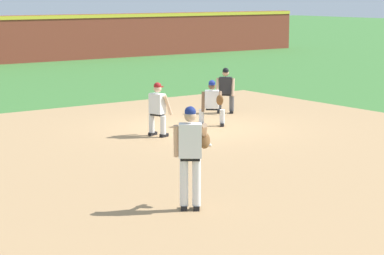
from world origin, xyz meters
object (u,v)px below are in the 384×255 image
baseball (210,145)px  umpire (225,89)px  first_baseman (212,101)px  first_base_bag (195,126)px  baserunner (158,107)px  pitcher (191,151)px

baseball → umpire: (3.61, 3.96, 0.76)m
umpire → first_baseman: bearing=-137.0°
first_base_bag → baserunner: size_ratio=0.26×
pitcher → first_baseman: size_ratio=1.39×
first_base_bag → baseball: first_base_bag is taller
first_base_bag → baseball: bearing=-117.6°
pitcher → baserunner: bearing=61.6°
first_base_bag → baserunner: 1.79m
first_base_bag → baserunner: baserunner is taller
baserunner → pitcher: bearing=-118.4°
first_baseman → umpire: 2.48m
baseball → first_baseman: size_ratio=0.06×
baseball → pitcher: (-3.63, -4.22, 1.02)m
umpire → pitcher: bearing=-131.5°
first_base_bag → pitcher: size_ratio=0.20×
pitcher → first_base_bag: bearing=53.6°
baserunner → baseball: bearing=-80.7°
baserunner → umpire: bearing=27.5°
first_base_bag → pitcher: pitcher is taller
pitcher → umpire: 10.93m
first_base_bag → baseball: size_ratio=5.14×
baserunner → umpire: size_ratio=1.00×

